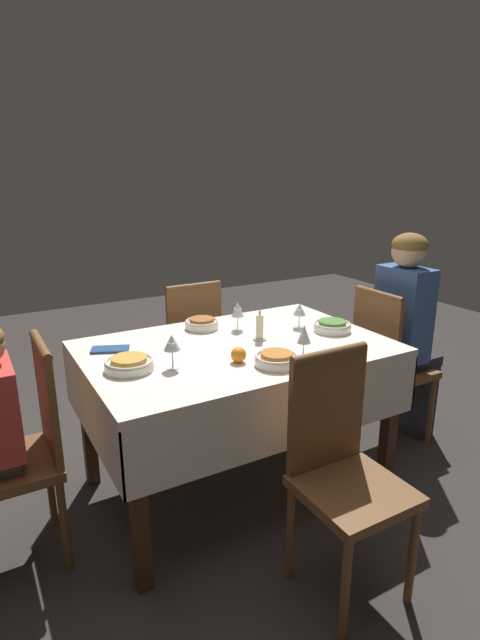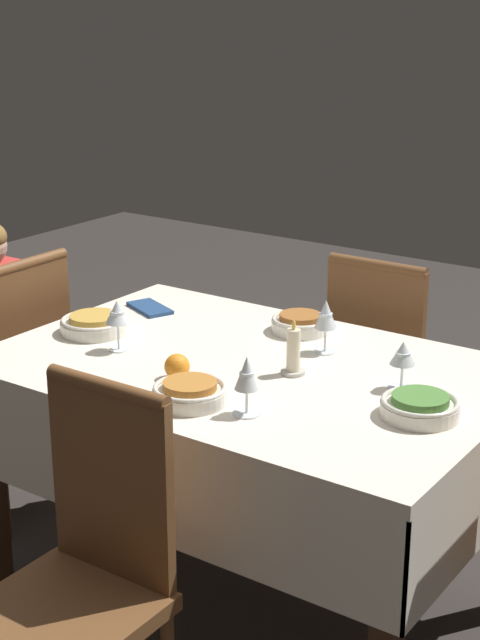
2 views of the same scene
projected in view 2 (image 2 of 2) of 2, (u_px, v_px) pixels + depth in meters
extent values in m
plane|color=#332D2B|center=(249.00, 603.00, 2.94)|extent=(8.00, 8.00, 0.00)
cube|color=silver|center=(249.00, 370.00, 2.70)|extent=(1.42, 0.94, 0.04)
cube|color=silver|center=(331.00, 372.00, 3.11)|extent=(1.42, 0.01, 0.28)
cube|color=silver|center=(142.00, 487.00, 2.39)|extent=(1.42, 0.01, 0.28)
cube|color=silver|center=(67.00, 370.00, 3.13)|extent=(0.01, 0.94, 0.28)
cube|color=#3D2616|center=(164.00, 400.00, 3.48)|extent=(0.06, 0.06, 0.73)
cube|color=brown|center=(1.00, 392.00, 3.36)|extent=(0.37, 0.37, 0.04)
cube|color=brown|center=(31.00, 332.00, 3.19)|extent=(0.03, 0.34, 0.46)
cylinder|color=brown|center=(27.00, 264.00, 3.12)|extent=(0.04, 0.34, 0.04)
cylinder|color=brown|center=(9.00, 426.00, 3.65)|extent=(0.03, 0.03, 0.42)
cylinder|color=brown|center=(72.00, 447.00, 3.48)|extent=(0.03, 0.03, 0.42)
cylinder|color=brown|center=(3.00, 483.00, 3.23)|extent=(0.03, 0.03, 0.42)
cube|color=brown|center=(64.00, 614.00, 2.16)|extent=(0.37, 0.37, 0.04)
cube|color=brown|center=(111.00, 482.00, 2.21)|extent=(0.34, 0.03, 0.46)
cylinder|color=brown|center=(107.00, 387.00, 2.14)|extent=(0.34, 0.04, 0.04)
cylinder|color=brown|center=(68.00, 639.00, 2.44)|extent=(0.03, 0.03, 0.42)
cube|color=brown|center=(394.00, 389.00, 3.38)|extent=(0.37, 0.37, 0.04)
cube|color=brown|center=(374.00, 334.00, 3.17)|extent=(0.34, 0.03, 0.46)
cylinder|color=brown|center=(378.00, 265.00, 3.10)|extent=(0.34, 0.04, 0.04)
cylinder|color=brown|center=(452.00, 445.00, 3.50)|extent=(0.03, 0.03, 0.42)
cylinder|color=brown|center=(371.00, 423.00, 3.67)|extent=(0.03, 0.03, 0.42)
cylinder|color=brown|center=(413.00, 479.00, 3.25)|extent=(0.03, 0.03, 0.42)
cylinder|color=brown|center=(329.00, 455.00, 3.42)|extent=(0.03, 0.03, 0.42)
cylinder|color=silver|center=(420.00, 410.00, 2.36)|extent=(0.19, 0.19, 0.04)
torus|color=silver|center=(420.00, 401.00, 2.35)|extent=(0.19, 0.19, 0.01)
cylinder|color=#4C7F38|center=(420.00, 399.00, 2.35)|extent=(0.14, 0.14, 0.02)
cylinder|color=white|center=(401.00, 388.00, 2.53)|extent=(0.07, 0.07, 0.00)
cylinder|color=white|center=(402.00, 376.00, 2.52)|extent=(0.01, 0.01, 0.07)
cone|color=white|center=(403.00, 353.00, 2.50)|extent=(0.07, 0.07, 0.06)
cylinder|color=white|center=(403.00, 357.00, 2.50)|extent=(0.04, 0.04, 0.03)
cylinder|color=silver|center=(94.00, 327.00, 2.95)|extent=(0.20, 0.20, 0.04)
torus|color=silver|center=(94.00, 320.00, 2.94)|extent=(0.20, 0.20, 0.01)
cylinder|color=gold|center=(94.00, 318.00, 2.94)|extent=(0.15, 0.15, 0.02)
cylinder|color=white|center=(119.00, 349.00, 2.81)|extent=(0.06, 0.06, 0.00)
cylinder|color=white|center=(118.00, 336.00, 2.79)|extent=(0.01, 0.01, 0.08)
cone|color=white|center=(117.00, 312.00, 2.77)|extent=(0.07, 0.07, 0.07)
cylinder|color=white|center=(118.00, 316.00, 2.77)|extent=(0.04, 0.04, 0.03)
cylinder|color=silver|center=(190.00, 396.00, 2.44)|extent=(0.19, 0.19, 0.04)
torus|color=silver|center=(190.00, 388.00, 2.43)|extent=(0.19, 0.19, 0.01)
cylinder|color=#B2702D|center=(190.00, 385.00, 2.43)|extent=(0.14, 0.14, 0.02)
cylinder|color=white|center=(247.00, 413.00, 2.38)|extent=(0.07, 0.07, 0.00)
cylinder|color=white|center=(247.00, 401.00, 2.37)|extent=(0.01, 0.01, 0.06)
cone|color=white|center=(247.00, 373.00, 2.35)|extent=(0.06, 0.06, 0.08)
cylinder|color=white|center=(247.00, 379.00, 2.35)|extent=(0.04, 0.04, 0.04)
cylinder|color=silver|center=(300.00, 326.00, 2.95)|extent=(0.18, 0.18, 0.04)
torus|color=silver|center=(300.00, 319.00, 2.95)|extent=(0.17, 0.17, 0.01)
cylinder|color=#995B28|center=(300.00, 317.00, 2.95)|extent=(0.13, 0.13, 0.02)
cylinder|color=white|center=(325.00, 351.00, 2.79)|extent=(0.06, 0.06, 0.00)
cylinder|color=white|center=(325.00, 339.00, 2.78)|extent=(0.01, 0.01, 0.07)
cone|color=white|center=(326.00, 314.00, 2.75)|extent=(0.06, 0.06, 0.08)
cylinder|color=white|center=(326.00, 320.00, 2.76)|extent=(0.04, 0.04, 0.04)
cylinder|color=beige|center=(293.00, 372.00, 2.63)|extent=(0.07, 0.07, 0.01)
cylinder|color=beige|center=(293.00, 350.00, 2.61)|extent=(0.04, 0.04, 0.12)
ellipsoid|color=#F9C64C|center=(294.00, 325.00, 2.59)|extent=(0.01, 0.01, 0.03)
sphere|color=orange|center=(177.00, 366.00, 2.59)|extent=(0.07, 0.07, 0.07)
cube|color=navy|center=(150.00, 308.00, 3.16)|extent=(0.19, 0.15, 0.01)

